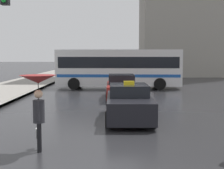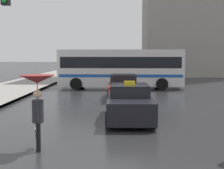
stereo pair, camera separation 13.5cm
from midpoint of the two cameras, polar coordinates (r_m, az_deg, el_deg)
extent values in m
cube|color=black|center=(13.04, 3.50, -3.98)|extent=(1.80, 4.35, 0.83)
cube|color=black|center=(13.17, 3.47, -1.02)|extent=(1.58, 1.96, 0.47)
cylinder|color=black|center=(11.84, 7.97, -6.34)|extent=(0.20, 0.60, 0.60)
cylinder|color=black|center=(11.75, -0.38, -6.38)|extent=(0.20, 0.60, 0.60)
cylinder|color=black|center=(14.48, 6.62, -4.22)|extent=(0.20, 0.60, 0.60)
cylinder|color=black|center=(14.40, -0.18, -4.24)|extent=(0.20, 0.60, 0.60)
cube|color=yellow|center=(12.92, 3.52, 0.28)|extent=(0.44, 0.16, 0.16)
cube|color=maroon|center=(19.59, 2.23, -1.00)|extent=(1.80, 4.69, 0.77)
cube|color=black|center=(19.77, 2.22, 1.02)|extent=(1.58, 2.11, 0.57)
cylinder|color=black|center=(18.22, 5.04, -2.28)|extent=(0.20, 0.60, 0.60)
cylinder|color=black|center=(18.18, -0.35, -2.28)|extent=(0.20, 0.60, 0.60)
cylinder|color=black|center=(21.11, 4.44, -1.26)|extent=(0.20, 0.60, 0.60)
cylinder|color=black|center=(21.06, -0.21, -1.26)|extent=(0.20, 0.60, 0.60)
cube|color=silver|center=(25.85, 1.74, 3.11)|extent=(10.19, 2.85, 2.93)
cube|color=black|center=(25.84, 1.74, 4.09)|extent=(9.69, 2.86, 0.90)
cube|color=#194C9E|center=(25.88, 1.74, 1.75)|extent=(9.89, 2.87, 0.24)
cylinder|color=black|center=(25.05, -6.44, 0.14)|extent=(0.97, 0.31, 0.96)
cylinder|color=black|center=(27.41, -5.64, 0.58)|extent=(0.97, 0.31, 0.96)
cylinder|color=black|center=(24.89, 9.27, 0.08)|extent=(0.97, 0.31, 0.96)
cylinder|color=black|center=(27.27, 8.70, 0.52)|extent=(0.97, 0.31, 0.96)
cylinder|color=black|center=(8.98, -12.91, -9.45)|extent=(0.14, 0.14, 0.81)
cylinder|color=black|center=(9.19, -12.86, -9.11)|extent=(0.14, 0.14, 0.81)
cylinder|color=#28282D|center=(8.93, -12.98, -4.78)|extent=(0.38, 0.38, 0.64)
sphere|color=#DBAD89|center=(8.87, -13.04, -1.68)|extent=(0.24, 0.24, 0.24)
cylinder|color=#28282D|center=(8.73, -13.04, -4.70)|extent=(0.08, 0.08, 0.54)
cylinder|color=#28282D|center=(9.12, -12.94, -4.27)|extent=(0.08, 0.08, 0.54)
cone|color=maroon|center=(8.83, -13.10, 0.97)|extent=(0.99, 0.99, 0.22)
cylinder|color=black|center=(8.86, -13.05, -1.22)|extent=(0.02, 0.02, 0.68)
cube|color=white|center=(9.35, -13.14, -8.62)|extent=(0.13, 0.20, 0.28)
sphere|color=green|center=(12.14, -18.82, 14.34)|extent=(0.16, 0.16, 0.16)
camera|label=1|loc=(0.07, -89.72, 0.02)|focal=50.00mm
camera|label=2|loc=(0.07, 90.28, -0.02)|focal=50.00mm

